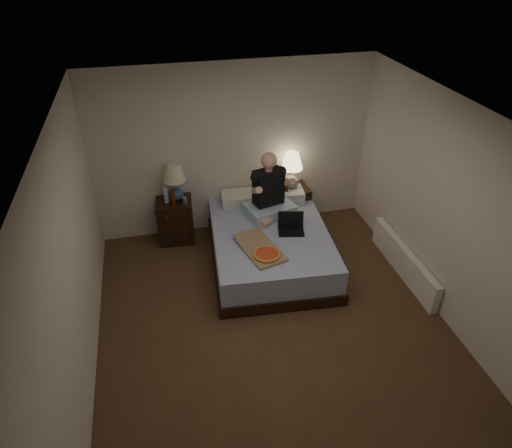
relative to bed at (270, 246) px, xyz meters
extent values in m
cube|color=brown|center=(-0.27, -1.21, -0.25)|extent=(4.00, 4.50, 0.00)
cube|color=white|center=(-0.27, -1.21, 2.25)|extent=(4.00, 4.50, 0.00)
cube|color=silver|center=(-0.27, 1.04, 1.00)|extent=(4.00, 0.00, 2.50)
cube|color=silver|center=(-0.27, -3.46, 1.00)|extent=(4.00, 0.00, 2.50)
cube|color=silver|center=(-2.27, -1.21, 1.00)|extent=(0.00, 4.50, 2.50)
cube|color=silver|center=(1.73, -1.21, 1.00)|extent=(0.00, 4.50, 2.50)
cube|color=#5D74BA|center=(0.00, 0.00, 0.00)|extent=(1.68, 2.15, 0.51)
cube|color=black|center=(-1.21, 0.84, 0.07)|extent=(0.54, 0.50, 0.65)
cube|color=black|center=(0.54, 0.84, 0.07)|extent=(0.53, 0.48, 0.65)
cylinder|color=silver|center=(-1.30, 0.83, 0.53)|extent=(0.07, 0.07, 0.25)
cylinder|color=#B4B3AF|center=(-1.06, 0.72, 0.45)|extent=(0.07, 0.07, 0.10)
cylinder|color=#5D1E0D|center=(-1.21, 0.73, 0.52)|extent=(0.06, 0.06, 0.23)
cylinder|color=#552D0C|center=(0.43, 0.73, 0.51)|extent=(0.06, 0.06, 0.23)
cube|color=white|center=(1.66, -0.68, -0.05)|extent=(0.10, 1.60, 0.40)
camera|label=1|loc=(-1.35, -4.87, 3.69)|focal=32.00mm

